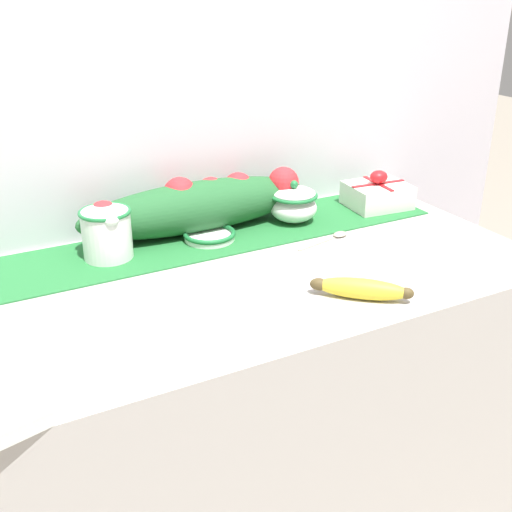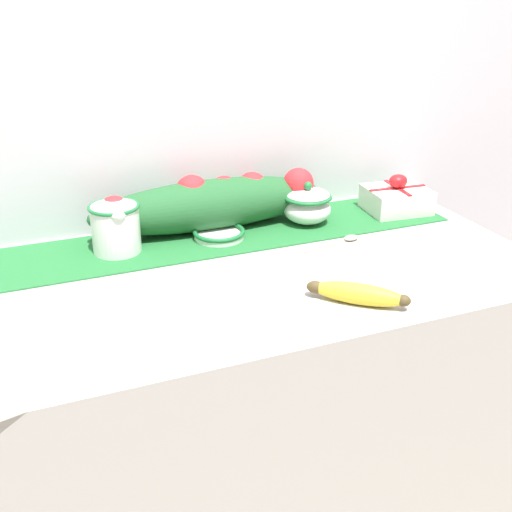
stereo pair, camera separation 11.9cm
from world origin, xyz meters
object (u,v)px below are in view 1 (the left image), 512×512
object	(u,v)px
cream_pitcher	(107,232)
gift_box	(377,194)
napkin_stack	(29,389)
spoon	(337,235)
sugar_bowl	(294,204)
small_dish	(211,235)
banana	(361,289)

from	to	relation	value
cream_pitcher	gift_box	bearing A→B (deg)	-0.92
cream_pitcher	napkin_stack	size ratio (longest dim) A/B	0.75
spoon	napkin_stack	distance (m)	0.79
sugar_bowl	napkin_stack	bearing A→B (deg)	-148.87
small_dish	napkin_stack	world-z (taller)	napkin_stack
cream_pitcher	gift_box	size ratio (longest dim) A/B	0.80
small_dish	spoon	bearing A→B (deg)	-24.46
banana	gift_box	xyz separation A→B (m)	(0.34, 0.39, 0.02)
cream_pitcher	small_dish	distance (m)	0.24
sugar_bowl	spoon	xyz separation A→B (m)	(0.04, -0.13, -0.04)
cream_pitcher	gift_box	distance (m)	0.70
cream_pitcher	sugar_bowl	distance (m)	0.46
banana	gift_box	bearing A→B (deg)	48.94
cream_pitcher	spoon	world-z (taller)	cream_pitcher
sugar_bowl	spoon	bearing A→B (deg)	-73.65
small_dish	banana	distance (m)	0.41
napkin_stack	banana	bearing A→B (deg)	1.97
small_dish	banana	xyz separation A→B (m)	(0.13, -0.39, 0.01)
small_dish	gift_box	bearing A→B (deg)	0.22
sugar_bowl	banana	distance (m)	0.41
napkin_stack	gift_box	distance (m)	1.02
sugar_bowl	small_dish	distance (m)	0.23
small_dish	napkin_stack	size ratio (longest dim) A/B	0.70
small_dish	banana	world-z (taller)	banana
small_dish	banana	size ratio (longest dim) A/B	0.74
gift_box	cream_pitcher	bearing A→B (deg)	179.08
spoon	small_dish	bearing A→B (deg)	142.74
sugar_bowl	spoon	world-z (taller)	sugar_bowl
cream_pitcher	banana	size ratio (longest dim) A/B	0.80
banana	gift_box	size ratio (longest dim) A/B	1.00
napkin_stack	spoon	bearing A→B (deg)	21.45
banana	cream_pitcher	bearing A→B (deg)	132.16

